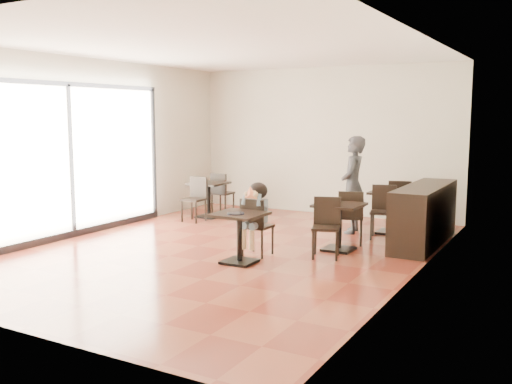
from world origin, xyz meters
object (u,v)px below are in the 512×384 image
Objects in this scene: chair_mid_a at (351,217)px; chair_mid_b at (326,228)px; cafe_table_mid at (339,227)px; chair_left_b at (194,200)px; child_chair at (258,227)px; cafe_table_back at (392,212)px; chair_back_b at (383,213)px; child at (258,219)px; adult_patron at (353,185)px; chair_left_a at (223,193)px; cafe_table_left at (209,200)px; chair_back_a at (400,204)px; child_table at (239,238)px.

chair_mid_b is (0.00, -1.10, 0.00)m from chair_mid_a.
chair_mid_a reaches higher than cafe_table_mid.
chair_left_b is at bearing -23.42° from chair_mid_a.
child_chair reaches higher than cafe_table_back.
chair_left_b is 3.87m from chair_back_b.
chair_mid_b is at bearing -23.09° from chair_left_b.
child reaches higher than chair_left_b.
chair_mid_b is (0.29, -1.99, -0.44)m from adult_patron.
chair_left_a is (-3.50, 2.55, -0.01)m from chair_mid_b.
adult_patron is at bearing 146.69° from chair_back_b.
cafe_table_left is (-3.21, 0.01, -0.52)m from adult_patron.
chair_mid_a is 1.10m from chair_mid_b.
chair_left_b is at bearing 89.42° from chair_left_a.
cafe_table_back is 3.87m from chair_left_a.
cafe_table_mid is at bearing -118.99° from chair_back_b.
chair_left_b is 0.96× the size of chair_back_b.
adult_patron is 0.88m from cafe_table_back.
chair_back_a is (0.36, 2.29, 0.09)m from cafe_table_mid.
child_chair is at bearing 90.00° from child_table.
chair_mid_b is at bearing 20.39° from child.
chair_mid_a is (0.99, 1.47, 0.01)m from child_chair.
chair_back_a is (1.34, 3.75, 0.09)m from child_table.
cafe_table_left is (-3.50, 1.45, -0.01)m from cafe_table_mid.
child is at bearing -90.00° from child_chair.
child_chair is 3.46m from cafe_table_left.
chair_left_b is (0.00, -1.10, 0.00)m from chair_left_a.
chair_mid_b is at bearing -98.86° from cafe_table_back.
child is at bearing 38.35° from chair_mid_a.
chair_mid_b reaches higher than chair_left_a.
chair_left_b is (-3.50, 0.35, -0.01)m from chair_mid_a.
chair_left_b reaches higher than child_chair.
child_chair is 0.12m from child.
chair_mid_a reaches higher than chair_left_a.
chair_left_a is at bearing 90.00° from cafe_table_left.
child reaches higher than child_chair.
chair_back_b is at bearing -122.58° from child_chair.
child is 1.51× the size of cafe_table_left.
chair_left_a reaches higher than child_table.
child_chair is at bearing -36.46° from chair_left_b.
chair_mid_a is at bearing -106.72° from cafe_table_back.
chair_mid_a reaches higher than child_chair.
cafe_table_left is 0.80× the size of chair_back_b.
chair_mid_b is at bearing -29.74° from cafe_table_left.
cafe_table_left reaches higher than child_table.
chair_back_b is (3.86, -0.26, 0.09)m from cafe_table_left.
cafe_table_left is (-2.52, 2.37, -0.19)m from child.
child reaches higher than chair_back_a.
cafe_table_back is 0.83× the size of chair_back_a.
child_chair is at bearing -116.87° from cafe_table_back.
child is 0.63× the size of adult_patron.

